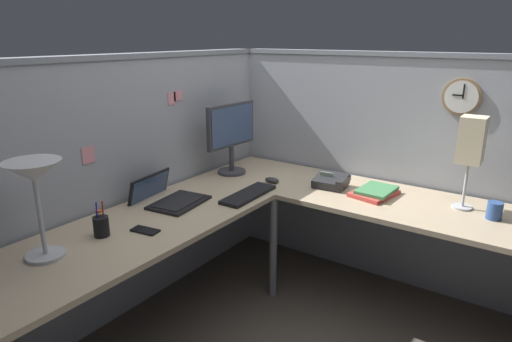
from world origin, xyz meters
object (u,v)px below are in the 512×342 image
(desk_lamp_dome, at_px, (34,180))
(book_stack, at_px, (375,192))
(office_phone, at_px, (332,182))
(keyboard, at_px, (248,194))
(monitor, at_px, (231,133))
(wall_clock, at_px, (462,97))
(pen_cup, at_px, (101,226))
(coffee_mug, at_px, (495,211))
(desk_lamp_paper, at_px, (471,143))
(laptop, at_px, (166,197))
(cell_phone, at_px, (145,230))
(computer_mouse, at_px, (272,180))

(desk_lamp_dome, height_order, book_stack, desk_lamp_dome)
(office_phone, bearing_deg, keyboard, 142.16)
(monitor, distance_m, wall_clock, 1.49)
(pen_cup, bearing_deg, coffee_mug, -49.34)
(keyboard, xyz_separation_m, desk_lamp_paper, (0.54, -1.12, 0.37))
(laptop, height_order, keyboard, laptop)
(desk_lamp_dome, xyz_separation_m, cell_phone, (0.44, -0.16, -0.36))
(keyboard, bearing_deg, book_stack, -55.78)
(computer_mouse, distance_m, book_stack, 0.68)
(office_phone, distance_m, wall_clock, 0.93)
(laptop, distance_m, wall_clock, 1.86)
(cell_phone, distance_m, desk_lamp_paper, 1.81)
(laptop, height_order, computer_mouse, laptop)
(laptop, bearing_deg, coffee_mug, -63.60)
(pen_cup, bearing_deg, keyboard, -16.88)
(laptop, xyz_separation_m, book_stack, (0.81, -0.99, -0.00))
(cell_phone, bearing_deg, office_phone, -31.57)
(pen_cup, height_order, cell_phone, pen_cup)
(book_stack, bearing_deg, computer_mouse, 103.18)
(desk_lamp_dome, distance_m, coffee_mug, 2.28)
(keyboard, bearing_deg, computer_mouse, 2.90)
(monitor, relative_size, wall_clock, 2.27)
(laptop, xyz_separation_m, coffee_mug, (0.82, -1.65, 0.02))
(desk_lamp_paper, bearing_deg, coffee_mug, -113.24)
(laptop, relative_size, coffee_mug, 4.39)
(laptop, height_order, desk_lamp_paper, desk_lamp_paper)
(computer_mouse, distance_m, office_phone, 0.40)
(book_stack, distance_m, desk_lamp_paper, 0.61)
(keyboard, relative_size, coffee_mug, 4.48)
(office_phone, bearing_deg, cell_phone, 157.76)
(book_stack, bearing_deg, desk_lamp_paper, -80.63)
(pen_cup, bearing_deg, desk_lamp_paper, -44.49)
(pen_cup, xyz_separation_m, desk_lamp_paper, (1.41, -1.39, 0.33))
(keyboard, relative_size, office_phone, 1.94)
(laptop, height_order, cell_phone, laptop)
(monitor, height_order, cell_phone, monitor)
(monitor, bearing_deg, keyboard, -130.44)
(keyboard, distance_m, book_stack, 0.78)
(desk_lamp_dome, distance_m, wall_clock, 2.34)
(cell_phone, height_order, office_phone, office_phone)
(computer_mouse, xyz_separation_m, desk_lamp_dome, (-1.46, 0.26, 0.35))
(monitor, bearing_deg, desk_lamp_paper, -81.74)
(laptop, distance_m, computer_mouse, 0.73)
(computer_mouse, xyz_separation_m, cell_phone, (-1.02, 0.10, -0.01))
(office_phone, bearing_deg, monitor, 99.80)
(pen_cup, relative_size, book_stack, 0.57)
(keyboard, xyz_separation_m, desk_lamp_dome, (-1.15, 0.29, 0.35))
(desk_lamp_dome, height_order, wall_clock, wall_clock)
(office_phone, distance_m, coffee_mug, 0.95)
(keyboard, distance_m, wall_clock, 1.40)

